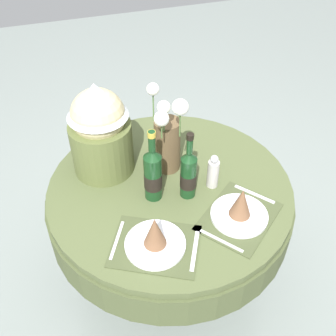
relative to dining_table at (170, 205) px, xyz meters
The scene contains 9 objects.
ground 0.61m from the dining_table, ahead, with size 8.00×8.00×0.00m, color gray.
dining_table is the anchor object (origin of this frame).
place_setting_left 0.39m from the dining_table, 117.62° to the right, with size 0.42×0.39×0.16m.
place_setting_right 0.39m from the dining_table, 51.72° to the right, with size 0.43×0.41×0.16m.
flower_vase 0.34m from the dining_table, 78.32° to the left, with size 0.15×0.21×0.45m.
wine_bottle_left 0.28m from the dining_table, 154.47° to the right, with size 0.08×0.08×0.35m.
wine_bottle_centre 0.27m from the dining_table, 54.05° to the right, with size 0.07×0.07×0.33m.
pepper_mill 0.29m from the dining_table, 17.91° to the right, with size 0.05×0.05×0.17m.
gift_tub_back_left 0.50m from the dining_table, 140.55° to the left, with size 0.28×0.28×0.45m.
Camera 1 is at (-0.41, -1.25, 2.03)m, focal length 43.15 mm.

